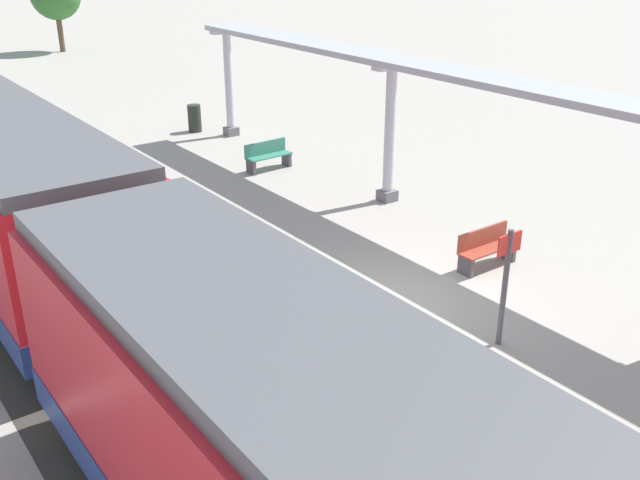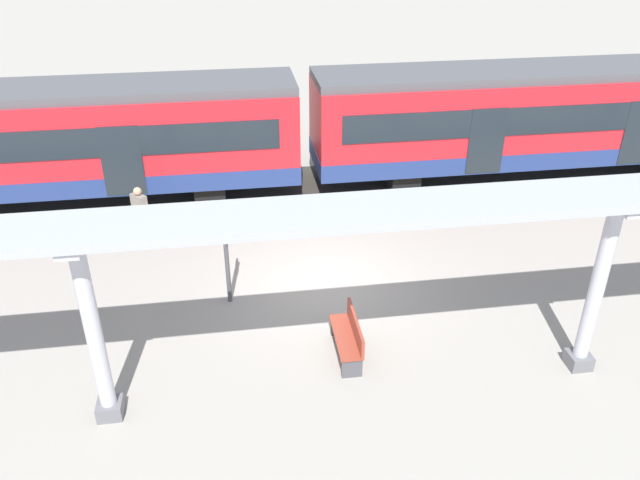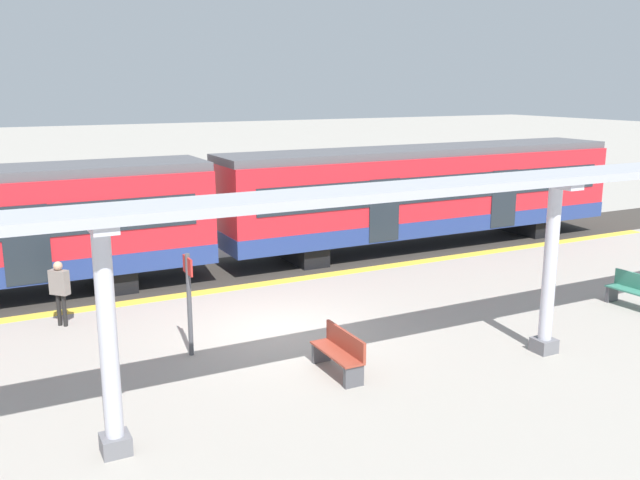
# 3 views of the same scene
# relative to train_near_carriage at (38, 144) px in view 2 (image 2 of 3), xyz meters

# --- Properties ---
(ground_plane) EXTENTS (176.00, 176.00, 0.00)m
(ground_plane) POSITION_rel_train_near_carriage_xyz_m (5.67, 7.43, -1.84)
(ground_plane) COLOR #9F998F
(tactile_edge_strip) EXTENTS (0.46, 33.68, 0.01)m
(tactile_edge_strip) POSITION_rel_train_near_carriage_xyz_m (1.83, 7.43, -1.83)
(tactile_edge_strip) COLOR yellow
(tactile_edge_strip) RESTS_ON ground
(trackbed) EXTENTS (3.20, 45.68, 0.01)m
(trackbed) POSITION_rel_train_near_carriage_xyz_m (-0.00, 7.43, -1.83)
(trackbed) COLOR #38332D
(trackbed) RESTS_ON ground
(train_near_carriage) EXTENTS (2.65, 14.83, 3.48)m
(train_near_carriage) POSITION_rel_train_near_carriage_xyz_m (0.00, 0.00, 0.00)
(train_near_carriage) COLOR red
(train_near_carriage) RESTS_ON ground
(train_far_carriage) EXTENTS (2.65, 14.83, 3.48)m
(train_far_carriage) POSITION_rel_train_near_carriage_xyz_m (0.00, 15.41, 0.00)
(train_far_carriage) COLOR red
(train_far_carriage) RESTS_ON ground
(canopy_pillar_second) EXTENTS (1.10, 0.44, 3.67)m
(canopy_pillar_second) POSITION_rel_train_near_carriage_xyz_m (9.29, 2.97, 0.03)
(canopy_pillar_second) COLOR slate
(canopy_pillar_second) RESTS_ON ground
(canopy_pillar_third) EXTENTS (1.10, 0.44, 3.67)m
(canopy_pillar_third) POSITION_rel_train_near_carriage_xyz_m (9.29, 11.90, 0.03)
(canopy_pillar_third) COLOR slate
(canopy_pillar_third) RESTS_ON ground
(canopy_beam) EXTENTS (1.20, 27.03, 0.16)m
(canopy_beam) POSITION_rel_train_near_carriage_xyz_m (9.29, 7.21, 1.91)
(canopy_beam) COLOR #A8AAB2
(canopy_beam) RESTS_ON canopy_pillar_nearest
(bench_mid_platform) EXTENTS (1.50, 0.45, 0.86)m
(bench_mid_platform) POSITION_rel_train_near_carriage_xyz_m (8.25, 7.51, -1.39)
(bench_mid_platform) COLOR #9A3C2B
(bench_mid_platform) RESTS_ON ground
(platform_info_sign) EXTENTS (0.56, 0.10, 2.20)m
(platform_info_sign) POSITION_rel_train_near_carriage_xyz_m (5.99, 5.17, -0.51)
(platform_info_sign) COLOR #4C4C51
(platform_info_sign) RESTS_ON ground
(passenger_waiting_near_edge) EXTENTS (0.47, 0.46, 1.57)m
(passenger_waiting_near_edge) POSITION_rel_train_near_carriage_xyz_m (2.86, 3.00, -0.85)
(passenger_waiting_near_edge) COLOR black
(passenger_waiting_near_edge) RESTS_ON ground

